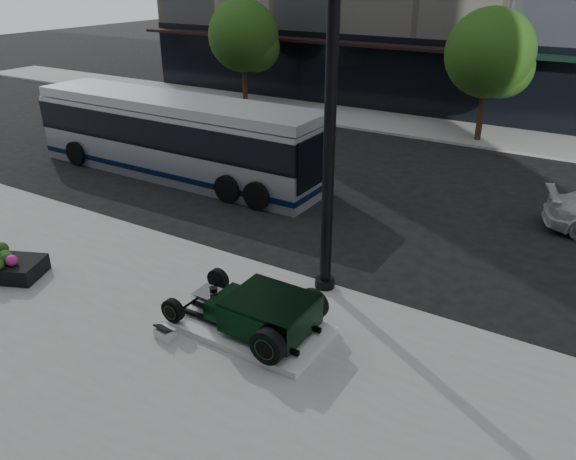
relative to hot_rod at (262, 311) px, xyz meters
The scene contains 9 objects.
ground 4.83m from the hot_rod, 103.32° to the left, with size 120.00×120.00×0.00m, color black.
sidewalk_far 18.70m from the hot_rod, 93.38° to the left, with size 70.00×4.00×0.12m, color gray.
street_trees 17.99m from the hot_rod, 89.86° to the left, with size 29.80×3.80×5.70m.
display_plinth 0.60m from the hot_rod, behind, with size 3.40×1.80×0.15m, color silver.
hot_rod is the anchor object (origin of this frame).
info_plaque 2.10m from the hot_rod, 145.22° to the right, with size 0.44×0.35×0.31m.
lamppost 4.27m from the hot_rod, 85.65° to the left, with size 0.48×0.48×8.79m.
flower_planter 7.24m from the hot_rod, 169.07° to the right, with size 2.38×1.82×0.69m.
transit_bus 11.32m from the hot_rod, 140.74° to the left, with size 12.12×2.88×2.92m.
Camera 1 is at (6.77, -12.79, 7.20)m, focal length 35.00 mm.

